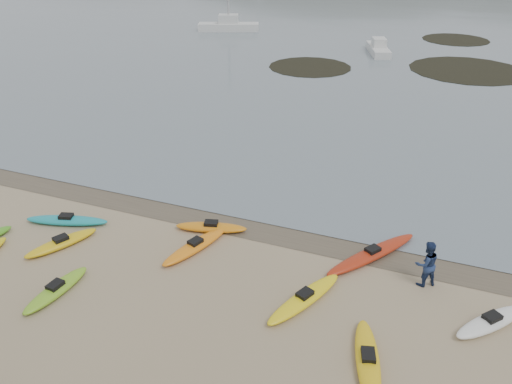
% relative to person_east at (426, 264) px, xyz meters
% --- Properties ---
extents(ground, '(600.00, 600.00, 0.00)m').
position_rel_person_east_xyz_m(ground, '(-7.19, 1.77, -0.90)').
color(ground, tan).
rests_on(ground, ground).
extents(wet_sand, '(60.00, 60.00, 0.00)m').
position_rel_person_east_xyz_m(wet_sand, '(-7.19, 1.47, -0.89)').
color(wet_sand, brown).
rests_on(wet_sand, ground).
extents(kayaks, '(21.48, 9.90, 0.34)m').
position_rel_person_east_xyz_m(kayaks, '(-8.38, -2.25, -0.73)').
color(kayaks, yellow).
rests_on(kayaks, ground).
extents(person_east, '(1.10, 1.05, 1.79)m').
position_rel_person_east_xyz_m(person_east, '(0.00, 0.00, 0.00)').
color(person_east, navy).
rests_on(person_east, ground).
extents(kelp_mats, '(22.32, 25.23, 0.04)m').
position_rel_person_east_xyz_m(kelp_mats, '(-2.87, 35.04, -0.87)').
color(kelp_mats, black).
rests_on(kelp_mats, water).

